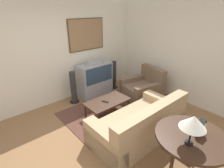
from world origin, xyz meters
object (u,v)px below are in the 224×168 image
at_px(tv, 95,79).
at_px(armchair, 143,89).
at_px(couch, 140,125).
at_px(table_lamp, 193,122).
at_px(speaker_tower_right, 114,76).
at_px(speaker_tower_left, 73,88).
at_px(coffee_table, 107,102).
at_px(console_table, 192,140).
at_px(mantel_clock, 200,127).

height_order(tv, armchair, tv).
height_order(couch, table_lamp, table_lamp).
xyz_separation_m(table_lamp, speaker_tower_right, (1.51, 3.24, -0.69)).
distance_m(armchair, speaker_tower_left, 1.97).
xyz_separation_m(coffee_table, table_lamp, (-0.35, -2.16, 0.77)).
xyz_separation_m(couch, table_lamp, (-0.32, -1.11, 0.82)).
bearing_deg(coffee_table, couch, -91.39).
distance_m(couch, armchair, 1.73).
distance_m(tv, table_lamp, 3.41).
relative_size(tv, console_table, 1.01).
xyz_separation_m(couch, armchair, (1.36, 1.06, -0.01)).
distance_m(couch, table_lamp, 1.42).
distance_m(armchair, table_lamp, 2.87).
distance_m(coffee_table, console_table, 2.15).
height_order(tv, speaker_tower_left, tv).
relative_size(tv, speaker_tower_right, 1.17).
xyz_separation_m(armchair, speaker_tower_left, (-1.65, 1.07, 0.14)).
bearing_deg(speaker_tower_right, console_table, -112.41).
distance_m(table_lamp, speaker_tower_left, 3.31).
height_order(coffee_table, speaker_tower_right, speaker_tower_right).
bearing_deg(armchair, tv, -128.92).
xyz_separation_m(mantel_clock, speaker_tower_left, (-0.27, 3.24, -0.46)).
height_order(tv, speaker_tower_right, tv).
xyz_separation_m(couch, coffee_table, (0.03, 1.05, 0.05)).
height_order(mantel_clock, speaker_tower_right, mantel_clock).
relative_size(armchair, speaker_tower_right, 1.25).
xyz_separation_m(tv, armchair, (0.91, -1.09, -0.22)).
relative_size(console_table, speaker_tower_left, 1.16).
xyz_separation_m(couch, console_table, (-0.13, -1.07, 0.41)).
height_order(tv, couch, tv).
relative_size(couch, coffee_table, 1.84).
relative_size(console_table, table_lamp, 2.38).
bearing_deg(coffee_table, mantel_clock, -91.08).
xyz_separation_m(armchair, speaker_tower_right, (-0.17, 1.07, 0.14)).
xyz_separation_m(mantel_clock, speaker_tower_right, (1.21, 3.24, -0.46)).
bearing_deg(armchair, coffee_table, -78.33).
bearing_deg(armchair, speaker_tower_right, -159.50).
relative_size(couch, mantel_clock, 8.86).
xyz_separation_m(console_table, mantel_clock, (0.11, -0.04, 0.18)).
bearing_deg(table_lamp, speaker_tower_left, 89.35).
height_order(coffee_table, console_table, console_table).
xyz_separation_m(console_table, speaker_tower_left, (-0.16, 3.20, -0.28)).
bearing_deg(mantel_clock, tv, 81.83).
bearing_deg(coffee_table, console_table, -94.19).
relative_size(coffee_table, mantel_clock, 4.82).
bearing_deg(speaker_tower_left, armchair, -33.06).
height_order(tv, coffee_table, tv).
xyz_separation_m(table_lamp, mantel_clock, (0.31, -0.00, -0.23)).
distance_m(couch, coffee_table, 1.05).
bearing_deg(mantel_clock, coffee_table, 88.92).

